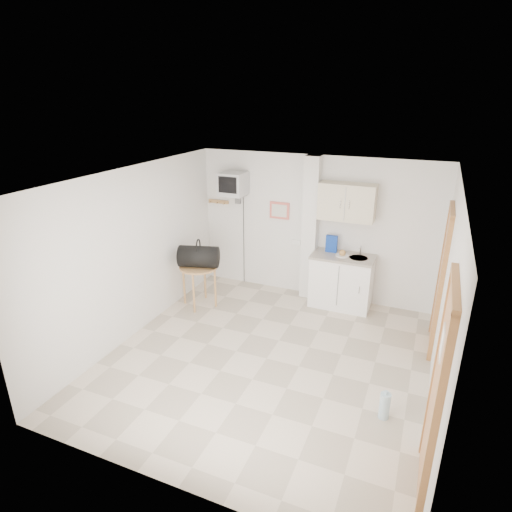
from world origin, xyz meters
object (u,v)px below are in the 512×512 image
at_px(crt_television, 233,185).
at_px(water_bottle, 385,406).
at_px(round_table, 199,271).
at_px(duffel_bag, 199,256).

bearing_deg(crt_television, water_bottle, -39.79).
distance_m(round_table, water_bottle, 3.69).
height_order(round_table, duffel_bag, duffel_bag).
distance_m(crt_television, duffel_bag, 1.44).
distance_m(duffel_bag, water_bottle, 3.71).
bearing_deg(crt_television, round_table, -101.64).
bearing_deg(round_table, crt_television, 78.36).
bearing_deg(water_bottle, crt_television, 140.21).
height_order(duffel_bag, water_bottle, duffel_bag).
height_order(round_table, water_bottle, round_table).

